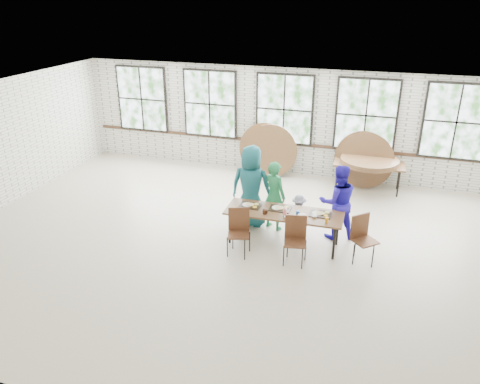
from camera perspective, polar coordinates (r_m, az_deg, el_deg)
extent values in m
plane|color=#C1AF99|center=(9.84, -0.71, -6.50)|extent=(12.00, 12.00, 0.00)
plane|color=white|center=(8.74, -0.81, 10.80)|extent=(12.00, 12.00, 0.00)
plane|color=silver|center=(13.32, 5.42, 8.49)|extent=(12.00, 0.00, 12.00)
plane|color=silver|center=(5.64, -15.83, -14.82)|extent=(12.00, 0.00, 12.00)
cube|color=#422819|center=(13.46, 5.30, 5.99)|extent=(11.80, 0.05, 0.08)
cube|color=black|center=(14.72, -11.84, 11.04)|extent=(1.62, 0.05, 1.97)
cube|color=white|center=(14.69, -11.91, 11.01)|extent=(1.50, 0.01, 1.85)
cube|color=black|center=(13.79, -3.67, 10.67)|extent=(1.62, 0.05, 1.97)
cube|color=white|center=(13.76, -3.73, 10.64)|extent=(1.50, 0.01, 1.85)
cube|color=black|center=(13.17, 5.43, 10.00)|extent=(1.62, 0.05, 1.97)
cube|color=white|center=(13.14, 5.39, 9.97)|extent=(1.50, 0.01, 1.85)
cube|color=black|center=(12.90, 15.12, 9.02)|extent=(1.62, 0.05, 1.97)
cube|color=white|center=(12.87, 15.11, 8.98)|extent=(1.50, 0.01, 1.85)
cube|color=black|center=(13.00, 24.88, 7.76)|extent=(1.62, 0.05, 1.97)
cube|color=white|center=(12.97, 24.89, 7.72)|extent=(1.50, 0.01, 1.85)
cube|color=brown|center=(9.61, 5.39, -2.54)|extent=(2.42, 0.86, 0.04)
cylinder|color=black|center=(9.77, -1.29, -4.39)|extent=(0.05, 0.05, 0.70)
cylinder|color=black|center=(10.28, -0.20, -2.91)|extent=(0.05, 0.05, 0.70)
cylinder|color=black|center=(9.38, 11.37, -6.18)|extent=(0.05, 0.05, 0.70)
cylinder|color=black|center=(9.91, 11.81, -4.53)|extent=(0.05, 0.05, 0.70)
cube|color=#512E1B|center=(9.31, -0.17, -5.19)|extent=(0.51, 0.50, 0.03)
cube|color=#512E1B|center=(9.37, -0.14, -3.29)|extent=(0.41, 0.14, 0.50)
cylinder|color=black|center=(9.34, -1.55, -6.75)|extent=(0.02, 0.02, 0.44)
cylinder|color=black|center=(9.62, -0.89, -5.78)|extent=(0.02, 0.02, 0.44)
cylinder|color=black|center=(9.24, 0.57, -7.09)|extent=(0.02, 0.02, 0.44)
cylinder|color=black|center=(9.52, 1.18, -6.10)|extent=(0.02, 0.02, 0.44)
cube|color=#512E1B|center=(9.08, 6.74, -6.17)|extent=(0.49, 0.48, 0.03)
cube|color=#512E1B|center=(9.13, 6.81, -4.22)|extent=(0.42, 0.12, 0.50)
cylinder|color=black|center=(9.08, 5.34, -7.79)|extent=(0.02, 0.02, 0.44)
cylinder|color=black|center=(9.37, 5.80, -6.75)|extent=(0.02, 0.02, 0.44)
cylinder|color=black|center=(9.03, 7.59, -8.11)|extent=(0.02, 0.02, 0.44)
cylinder|color=black|center=(9.32, 7.98, -7.06)|extent=(0.02, 0.02, 0.44)
cube|color=#512E1B|center=(9.39, 14.99, -5.83)|extent=(0.58, 0.58, 0.03)
cube|color=#512E1B|center=(9.39, 14.40, -4.01)|extent=(0.32, 0.31, 0.50)
cylinder|color=black|center=(9.35, 13.67, -7.41)|extent=(0.02, 0.02, 0.44)
cylinder|color=black|center=(9.65, 13.85, -6.42)|extent=(0.02, 0.02, 0.44)
cylinder|color=black|center=(9.35, 15.87, -7.69)|extent=(0.02, 0.02, 0.44)
cylinder|color=black|center=(9.65, 15.98, -6.68)|extent=(0.02, 0.02, 0.44)
imported|color=#1A6263|center=(10.30, 1.36, 0.68)|extent=(0.93, 0.62, 1.86)
imported|color=#217D46|center=(10.23, 4.17, -0.42)|extent=(0.67, 0.57, 1.57)
imported|color=#121338|center=(10.28, 7.15, -2.61)|extent=(0.59, 0.39, 0.86)
imported|color=#291BC1|center=(10.02, 11.83, -1.19)|extent=(0.97, 0.86, 1.64)
cube|color=brown|center=(12.72, 15.47, 3.31)|extent=(1.83, 0.83, 0.04)
cylinder|color=black|center=(12.63, 11.70, 1.75)|extent=(0.04, 0.04, 0.70)
cylinder|color=black|center=(13.14, 11.99, 2.59)|extent=(0.04, 0.04, 0.70)
cylinder|color=black|center=(12.59, 18.74, 0.89)|extent=(0.04, 0.04, 0.70)
cylinder|color=black|center=(13.11, 18.76, 1.77)|extent=(0.04, 0.04, 0.70)
cube|color=black|center=(9.81, 1.24, -1.67)|extent=(0.44, 0.33, 0.02)
cube|color=black|center=(9.71, 4.89, -2.04)|extent=(0.44, 0.33, 0.02)
cube|color=black|center=(9.58, 9.78, -2.68)|extent=(0.44, 0.33, 0.02)
cylinder|color=black|center=(9.47, 3.04, -2.41)|extent=(0.09, 0.09, 0.09)
cube|color=red|center=(9.45, 5.52, -2.51)|extent=(0.06, 0.06, 0.11)
cylinder|color=#1851B5|center=(9.46, 7.06, -2.59)|extent=(0.07, 0.07, 0.10)
cylinder|color=orange|center=(9.26, 10.53, -3.39)|extent=(0.07, 0.07, 0.11)
cylinder|color=white|center=(9.32, 7.62, -3.05)|extent=(0.17, 0.17, 0.10)
ellipsoid|color=white|center=(9.35, 5.71, -3.02)|extent=(0.11, 0.11, 0.05)
ellipsoid|color=white|center=(9.45, 9.05, -2.92)|extent=(0.11, 0.11, 0.05)
cylinder|color=brown|center=(12.70, 15.49, 3.48)|extent=(1.50, 1.50, 0.04)
cylinder|color=brown|center=(12.69, 15.51, 3.67)|extent=(1.50, 1.50, 0.04)
cylinder|color=brown|center=(12.67, 15.53, 3.86)|extent=(1.50, 1.50, 0.04)
cylinder|color=brown|center=(13.37, 3.04, 5.19)|extent=(1.50, 0.27, 1.49)
cylinder|color=brown|center=(13.23, 3.77, 4.98)|extent=(1.50, 0.26, 1.49)
cylinder|color=brown|center=(12.99, 14.72, 3.89)|extent=(1.50, 0.24, 1.49)
cylinder|color=brown|center=(12.89, 15.01, 3.71)|extent=(1.50, 0.35, 1.48)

